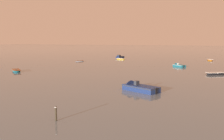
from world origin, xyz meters
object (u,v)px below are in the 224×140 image
at_px(rowboat_moored_0, 210,60).
at_px(rowboat_moored_1, 216,74).
at_px(rowboat_moored_3, 16,71).
at_px(mooring_post_near, 56,114).
at_px(motorboat_moored_0, 178,66).
at_px(motorboat_moored_1, 136,88).
at_px(rowboat_moored_4, 121,59).
at_px(motorboat_moored_2, 119,57).
at_px(rowboat_moored_5, 80,61).

bearing_deg(rowboat_moored_0, rowboat_moored_1, 171.83).
bearing_deg(rowboat_moored_1, rowboat_moored_3, -20.01).
bearing_deg(rowboat_moored_1, mooring_post_near, 35.32).
xyz_separation_m(motorboat_moored_0, rowboat_moored_3, (-30.84, -28.79, -0.01)).
relative_size(rowboat_moored_3, motorboat_moored_1, 0.70).
xyz_separation_m(rowboat_moored_4, motorboat_moored_1, (27.42, -53.63, 0.12)).
bearing_deg(mooring_post_near, rowboat_moored_3, 142.60).
xyz_separation_m(rowboat_moored_3, mooring_post_near, (31.53, -24.11, 0.43)).
height_order(motorboat_moored_0, motorboat_moored_1, motorboat_moored_1).
bearing_deg(motorboat_moored_0, rowboat_moored_1, 167.95).
bearing_deg(rowboat_moored_4, motorboat_moored_2, -42.87).
xyz_separation_m(rowboat_moored_1, rowboat_moored_4, (-36.33, 30.35, -0.01)).
distance_m(motorboat_moored_0, rowboat_moored_3, 42.19).
bearing_deg(rowboat_moored_0, rowboat_moored_3, 131.35).
distance_m(rowboat_moored_0, rowboat_moored_3, 66.67).
distance_m(motorboat_moored_0, mooring_post_near, 52.91).
bearing_deg(motorboat_moored_2, rowboat_moored_5, -0.56).
height_order(rowboat_moored_0, rowboat_moored_5, rowboat_moored_0).
xyz_separation_m(rowboat_moored_4, motorboat_moored_2, (-4.60, 8.46, 0.10)).
relative_size(motorboat_moored_2, mooring_post_near, 3.47).
height_order(motorboat_moored_0, rowboat_moored_5, motorboat_moored_0).
xyz_separation_m(rowboat_moored_3, rowboat_moored_5, (-3.29, 30.62, -0.07)).
distance_m(rowboat_moored_1, mooring_post_near, 40.78).
height_order(rowboat_moored_0, rowboat_moored_1, rowboat_moored_0).
relative_size(rowboat_moored_0, motorboat_moored_2, 0.99).
height_order(motorboat_moored_0, rowboat_moored_4, motorboat_moored_0).
relative_size(rowboat_moored_5, motorboat_moored_2, 0.55).
xyz_separation_m(motorboat_moored_1, motorboat_moored_2, (-32.02, 62.09, -0.02)).
bearing_deg(motorboat_moored_1, rowboat_moored_4, -42.65).
bearing_deg(rowboat_moored_5, motorboat_moored_2, 34.52).
xyz_separation_m(rowboat_moored_0, rowboat_moored_4, (-31.28, -9.96, -0.02)).
xyz_separation_m(rowboat_moored_1, rowboat_moored_5, (-44.97, 15.23, -0.06)).
distance_m(motorboat_moored_0, motorboat_moored_2, 39.38).
bearing_deg(motorboat_moored_2, rowboat_moored_4, 37.67).
bearing_deg(rowboat_moored_3, rowboat_moored_0, -88.26).
distance_m(rowboat_moored_4, mooring_post_near, 74.60).
bearing_deg(motorboat_moored_0, motorboat_moored_2, -1.21).
relative_size(rowboat_moored_0, rowboat_moored_5, 1.80).
distance_m(rowboat_moored_1, rowboat_moored_4, 47.34).
height_order(rowboat_moored_1, rowboat_moored_3, rowboat_moored_3).
bearing_deg(mooring_post_near, motorboat_moored_0, 90.75).
relative_size(rowboat_moored_3, rowboat_moored_5, 1.69).
bearing_deg(rowboat_moored_0, rowboat_moored_4, 92.35).
distance_m(rowboat_moored_3, rowboat_moored_4, 46.05).
height_order(rowboat_moored_1, motorboat_moored_1, motorboat_moored_1).
xyz_separation_m(motorboat_moored_0, rowboat_moored_1, (10.85, -13.41, -0.02)).
bearing_deg(rowboat_moored_1, rowboat_moored_4, -80.14).
relative_size(rowboat_moored_1, rowboat_moored_5, 1.55).
bearing_deg(mooring_post_near, rowboat_moored_5, 122.46).
bearing_deg(rowboat_moored_1, motorboat_moored_0, -91.29).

